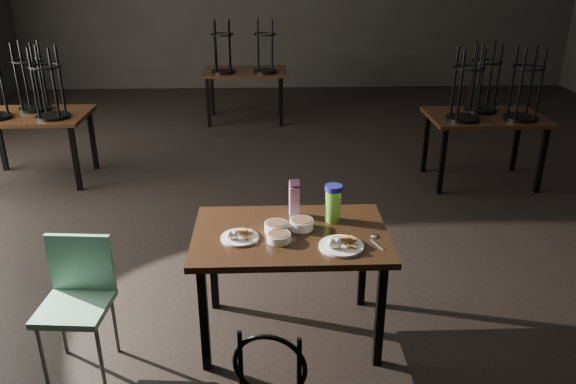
{
  "coord_description": "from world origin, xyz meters",
  "views": [
    {
      "loc": [
        -0.55,
        -4.42,
        2.34
      ],
      "look_at": [
        -0.42,
        -0.95,
        0.85
      ],
      "focal_mm": 35.0,
      "sensor_mm": 36.0,
      "label": 1
    }
  ],
  "objects_px": {
    "main_table": "(290,244)",
    "juice_carton": "(294,199)",
    "school_chair": "(78,293)",
    "water_bottle": "(333,203)"
  },
  "relations": [
    {
      "from": "main_table",
      "to": "juice_carton",
      "type": "bearing_deg",
      "value": 81.63
    },
    {
      "from": "juice_carton",
      "to": "school_chair",
      "type": "xyz_separation_m",
      "value": [
        -1.29,
        -0.48,
        -0.37
      ]
    },
    {
      "from": "school_chair",
      "to": "water_bottle",
      "type": "bearing_deg",
      "value": 19.42
    },
    {
      "from": "water_bottle",
      "to": "school_chair",
      "type": "xyz_separation_m",
      "value": [
        -1.53,
        -0.4,
        -0.37
      ]
    },
    {
      "from": "main_table",
      "to": "school_chair",
      "type": "bearing_deg",
      "value": -168.99
    },
    {
      "from": "main_table",
      "to": "school_chair",
      "type": "distance_m",
      "value": 1.29
    },
    {
      "from": "juice_carton",
      "to": "school_chair",
      "type": "height_order",
      "value": "juice_carton"
    },
    {
      "from": "school_chair",
      "to": "main_table",
      "type": "bearing_deg",
      "value": 15.81
    },
    {
      "from": "main_table",
      "to": "juice_carton",
      "type": "distance_m",
      "value": 0.31
    },
    {
      "from": "juice_carton",
      "to": "water_bottle",
      "type": "bearing_deg",
      "value": -18.93
    }
  ]
}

